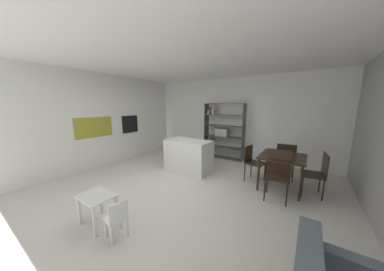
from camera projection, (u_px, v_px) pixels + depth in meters
The scene contains 15 objects.
ground_plane at pixel (174, 188), 3.99m from camera, with size 9.47×9.47×0.00m, color beige.
ceiling_slab at pixel (172, 57), 3.50m from camera, with size 6.89×6.21×0.06m.
back_partition at pixel (229, 118), 6.25m from camera, with size 6.89×0.06×2.80m, color white.
tall_cabinet_run_left at pixel (98, 120), 5.45m from camera, with size 0.60×5.61×2.80m, color white.
cabinet_niche_splashback at pixel (94, 127), 5.07m from camera, with size 0.01×1.08×0.59m.
built_in_oven at pixel (130, 124), 6.06m from camera, with size 0.06×0.60×0.59m.
kitchen_island at pixel (188, 156), 4.96m from camera, with size 1.29×0.69×0.89m, color white.
open_bookshelf at pixel (222, 131), 6.15m from camera, with size 1.43×0.32×1.93m.
child_table at pixel (97, 201), 2.70m from camera, with size 0.55×0.42×0.49m.
child_chair_right at pixel (117, 218), 2.42m from camera, with size 0.30×0.30×0.58m.
dining_table at pixel (282, 159), 3.88m from camera, with size 0.91×0.98×0.75m.
dining_chair_window_side at pixel (319, 171), 3.54m from camera, with size 0.46×0.50×0.91m.
dining_chair_island_side at pixel (252, 160), 4.29m from camera, with size 0.47×0.49×0.88m.
dining_chair_near at pixel (278, 170), 3.50m from camera, with size 0.48×0.49×0.98m.
dining_chair_far at pixel (285, 158), 4.31m from camera, with size 0.48×0.49×0.94m.
Camera 1 is at (2.43, -2.85, 1.87)m, focal length 16.23 mm.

